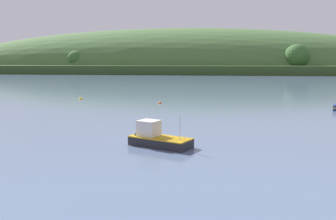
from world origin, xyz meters
TOP-DOWN VIEW (x-y plane):
  - far_shoreline_hill at (-36.69, 240.06)m, footprint 449.04×152.76m
  - fishing_boat_moored at (6.80, 21.34)m, footprint 6.45×3.96m
  - mooring_buoy_foreground at (-1.04, 52.92)m, footprint 0.63×0.63m
  - mooring_buoy_far_upstream at (-18.16, 56.06)m, footprint 0.72×0.72m

SIDE VIEW (x-z plane):
  - mooring_buoy_far_upstream at x=-18.16m, z-range -0.40..0.40m
  - mooring_buoy_foreground at x=-1.04m, z-range -0.36..0.36m
  - far_shoreline_hill at x=-36.69m, z-range -29.57..29.99m
  - fishing_boat_moored at x=6.80m, z-range -1.47..2.37m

